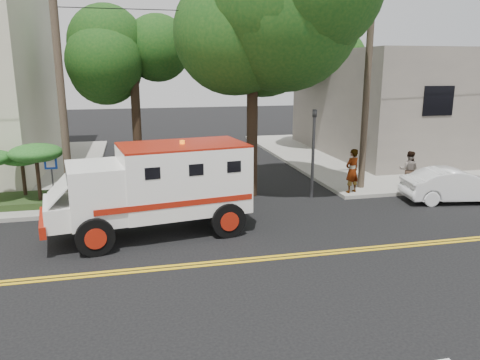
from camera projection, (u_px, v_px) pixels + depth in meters
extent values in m
plane|color=black|center=(258.00, 259.00, 13.05)|extent=(100.00, 100.00, 0.00)
cube|color=gray|center=(412.00, 153.00, 28.76)|extent=(17.00, 17.00, 0.15)
cube|color=#6D655D|center=(434.00, 101.00, 28.83)|extent=(14.00, 12.00, 6.00)
cylinder|color=#382D23|center=(61.00, 88.00, 16.44)|extent=(0.28, 0.28, 9.00)
cylinder|color=#382D23|center=(367.00, 85.00, 19.23)|extent=(0.28, 0.28, 9.00)
cylinder|color=black|center=(252.00, 111.00, 18.70)|extent=(0.44, 0.44, 7.00)
sphere|color=#103B11|center=(253.00, 19.00, 17.87)|extent=(5.32, 5.32, 5.32)
sphere|color=#103B11|center=(288.00, 2.00, 17.27)|extent=(4.56, 4.56, 4.56)
cylinder|color=black|center=(136.00, 117.00, 23.09)|extent=(0.44, 0.44, 5.60)
sphere|color=#103B11|center=(133.00, 59.00, 22.42)|extent=(3.92, 3.92, 3.92)
sphere|color=#103B11|center=(151.00, 49.00, 21.98)|extent=(3.36, 3.36, 3.36)
cylinder|color=black|center=(322.00, 103.00, 29.35)|extent=(0.44, 0.44, 5.95)
sphere|color=#103B11|center=(324.00, 54.00, 28.64)|extent=(4.20, 4.20, 4.20)
sphere|color=#103B11|center=(342.00, 46.00, 28.16)|extent=(3.60, 3.60, 3.60)
cylinder|color=#3F3F42|center=(313.00, 154.00, 18.75)|extent=(0.12, 0.12, 3.60)
imported|color=#3F3F42|center=(314.00, 121.00, 18.43)|extent=(0.15, 0.18, 0.90)
cylinder|color=#3F3F42|center=(53.00, 184.00, 17.33)|extent=(0.06, 0.06, 2.00)
cube|color=#0C33A5|center=(51.00, 163.00, 17.08)|extent=(0.45, 0.03, 0.45)
cube|color=#1E3314|center=(21.00, 201.00, 17.78)|extent=(3.20, 2.00, 0.24)
cylinder|color=black|center=(24.00, 178.00, 17.99)|extent=(0.14, 0.14, 1.36)
ellipsoid|color=#164A17|center=(22.00, 158.00, 17.81)|extent=(1.55, 1.55, 0.54)
cylinder|color=black|center=(38.00, 178.00, 17.26)|extent=(0.14, 0.14, 1.68)
ellipsoid|color=#164A17|center=(36.00, 153.00, 17.03)|extent=(1.91, 1.91, 0.66)
cube|color=white|center=(183.00, 178.00, 14.99)|extent=(4.21, 2.87, 2.10)
cube|color=white|center=(96.00, 192.00, 14.06)|extent=(1.92, 2.42, 1.70)
cube|color=black|center=(67.00, 180.00, 13.68)|extent=(0.32, 1.69, 0.70)
cube|color=white|center=(60.00, 212.00, 13.80)|extent=(1.20, 2.12, 0.70)
cube|color=#991A0B|center=(43.00, 222.00, 13.68)|extent=(0.51, 2.16, 0.35)
cube|color=#991A0B|center=(182.00, 145.00, 14.73)|extent=(4.21, 2.87, 0.06)
cylinder|color=black|center=(95.00, 237.00, 13.22)|extent=(1.14, 0.48, 1.10)
cylinder|color=black|center=(89.00, 214.00, 15.24)|extent=(1.14, 0.48, 1.10)
cylinder|color=black|center=(228.00, 220.00, 14.66)|extent=(1.14, 0.48, 1.10)
cylinder|color=black|center=(206.00, 201.00, 16.68)|extent=(1.14, 0.48, 1.10)
imported|color=white|center=(455.00, 185.00, 18.48)|extent=(4.21, 2.01, 1.33)
imported|color=gray|center=(352.00, 171.00, 19.21)|extent=(0.78, 0.64, 1.83)
imported|color=gray|center=(409.00, 170.00, 19.80)|extent=(1.00, 0.96, 1.63)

